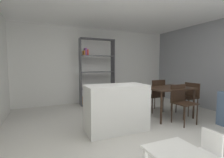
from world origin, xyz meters
The scene contains 10 objects.
ground_plane centered at (0.00, 0.00, 0.00)m, with size 8.59×8.59×0.00m, color beige.
back_partition centered at (0.00, 2.96, 1.31)m, with size 6.26×0.06×2.61m, color silver.
kitchen_island centered at (-0.15, 0.27, 0.47)m, with size 1.24×0.63×0.94m, color silver.
open_bookshelf centered at (0.13, 2.58, 1.07)m, with size 1.17×0.33×2.20m.
child_table centered at (-0.26, -1.48, 0.37)m, with size 0.55×0.52×0.45m.
child_chair_right centered at (0.21, -1.48, 0.33)m, with size 0.26×0.26×0.58m.
dining_table centered at (1.42, 0.55, 0.70)m, with size 1.13×0.88×0.77m.
dining_chair_far centered at (1.42, 1.01, 0.54)m, with size 0.44×0.43×0.92m.
dining_chair_near centered at (1.42, 0.08, 0.54)m, with size 0.47×0.44×0.88m.
dining_chair_window_side centered at (2.20, 0.56, 0.51)m, with size 0.46×0.49×0.84m.
Camera 1 is at (-1.52, -2.73, 1.35)m, focal length 26.35 mm.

